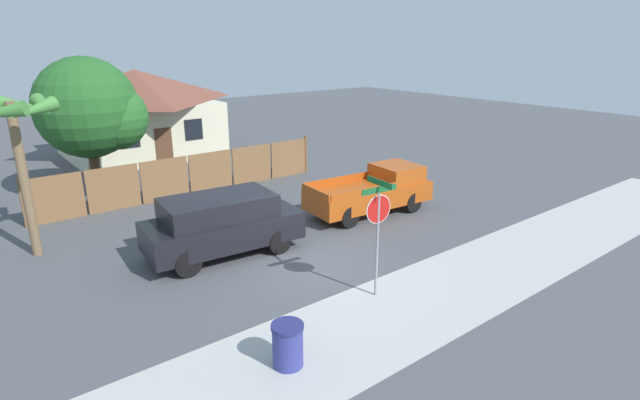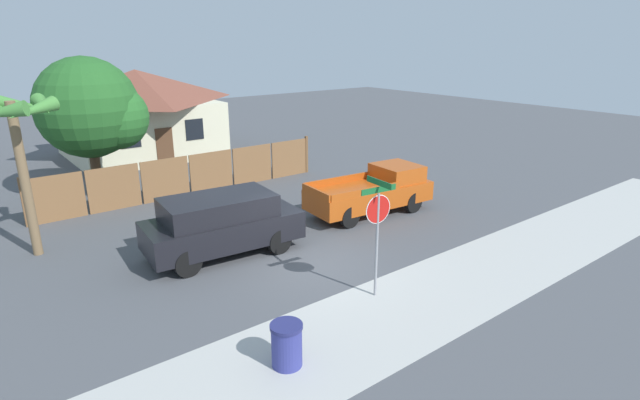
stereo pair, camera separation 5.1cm
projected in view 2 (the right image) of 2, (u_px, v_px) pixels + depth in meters
ground_plane at (306, 264)px, 14.84m from camera, size 80.00×80.00×0.00m
sidewalk_strip at (393, 314)px, 12.14m from camera, size 36.00×3.20×0.01m
wooden_fence at (189, 175)px, 21.07m from camera, size 12.45×0.12×1.82m
house at (139, 111)px, 27.98m from camera, size 8.16×7.43×4.75m
oak_tree at (94, 110)px, 19.78m from camera, size 4.18×3.98×5.76m
palm_tree at (14, 122)px, 14.23m from camera, size 2.40×2.59×4.81m
red_suv at (222, 223)px, 15.18m from camera, size 4.85×2.39×1.89m
orange_pickup at (374, 191)px, 18.95m from camera, size 5.01×2.27×1.73m
stop_sign at (378, 218)px, 12.37m from camera, size 1.05×0.95×3.13m
trash_bin at (287, 345)px, 10.10m from camera, size 0.67×0.67×0.95m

